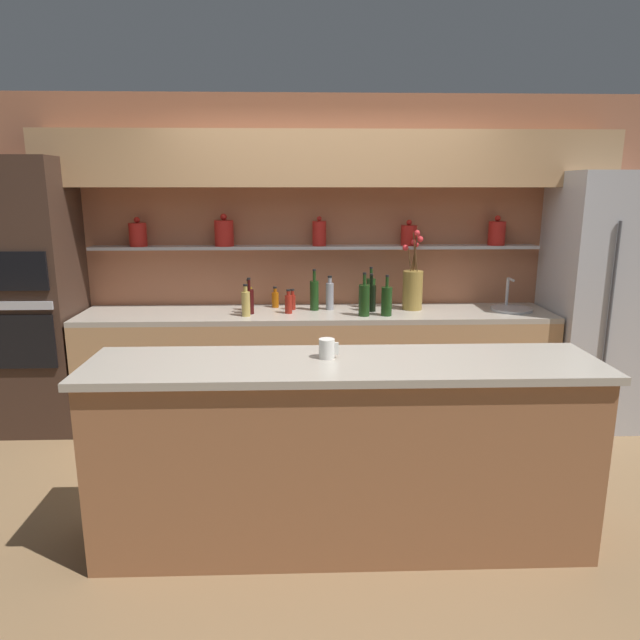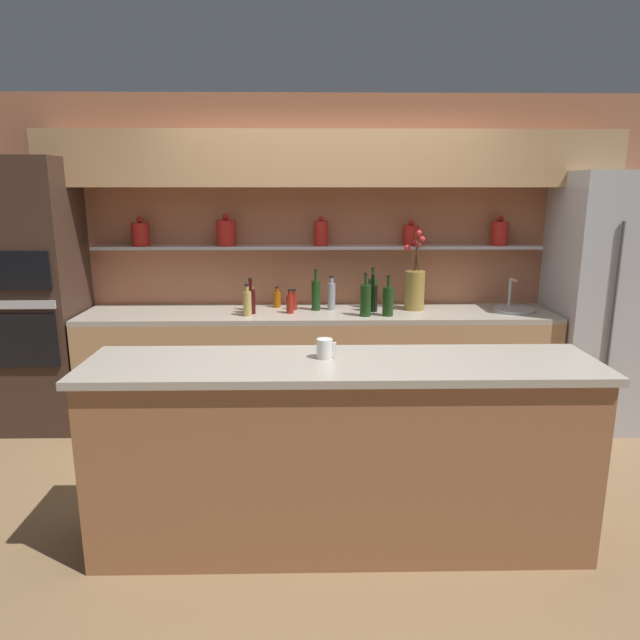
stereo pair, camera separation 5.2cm
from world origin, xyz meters
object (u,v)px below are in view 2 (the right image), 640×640
(bottle_sauce_0, at_px, (290,303))
(coffee_mug, at_px, (325,349))
(sink_fixture, at_px, (514,308))
(bottle_wine_4, at_px, (316,295))
(flower_vase, at_px, (415,287))
(bottle_wine_8, at_px, (251,301))
(bottle_spirit_7, at_px, (331,295))
(bottle_sauce_3, at_px, (277,299))
(bottle_wine_2, at_px, (388,301))
(bottle_wine_10, at_px, (373,293))
(oven_tower, at_px, (37,297))
(bottle_spirit_9, at_px, (247,303))
(bottle_wine_6, at_px, (373,298))
(bottle_wine_1, at_px, (365,300))
(refrigerator, at_px, (607,302))
(bottle_sauce_11, at_px, (294,301))
(bottle_oil_5, at_px, (251,298))

(bottle_sauce_0, height_order, coffee_mug, coffee_mug)
(sink_fixture, xyz_separation_m, bottle_wine_4, (-1.58, 0.06, 0.10))
(flower_vase, height_order, bottle_wine_8, flower_vase)
(flower_vase, distance_m, bottle_spirit_7, 0.67)
(bottle_sauce_3, bearing_deg, sink_fixture, -5.24)
(bottle_wine_2, distance_m, coffee_mug, 1.53)
(bottle_spirit_7, bearing_deg, bottle_wine_10, 9.58)
(oven_tower, relative_size, bottle_wine_10, 6.26)
(sink_fixture, distance_m, bottle_wine_2, 1.05)
(sink_fixture, xyz_separation_m, bottle_spirit_9, (-2.10, -0.15, 0.08))
(bottle_sauce_3, relative_size, bottle_wine_6, 0.57)
(bottle_wine_2, relative_size, coffee_mug, 3.08)
(bottle_wine_2, height_order, coffee_mug, bottle_wine_2)
(bottle_wine_1, bearing_deg, bottle_wine_8, 173.26)
(oven_tower, bearing_deg, bottle_wine_1, -3.50)
(refrigerator, height_order, bottle_sauce_11, refrigerator)
(bottle_wine_10, bearing_deg, sink_fixture, -6.65)
(bottle_sauce_0, xyz_separation_m, coffee_mug, (0.23, -1.54, 0.07))
(bottle_wine_4, height_order, bottle_wine_10, bottle_wine_10)
(bottle_spirit_9, xyz_separation_m, bottle_sauce_11, (0.35, 0.22, -0.03))
(flower_vase, relative_size, bottle_wine_10, 1.91)
(bottle_spirit_9, bearing_deg, coffee_mug, -69.19)
(bottle_wine_6, bearing_deg, coffee_mug, -104.82)
(bottle_sauce_3, distance_m, bottle_spirit_7, 0.45)
(sink_fixture, bearing_deg, bottle_sauce_3, 174.76)
(sink_fixture, relative_size, bottle_sauce_0, 1.70)
(bottle_oil_5, bearing_deg, flower_vase, 0.70)
(oven_tower, xyz_separation_m, bottle_wine_4, (2.17, 0.07, -0.00))
(bottle_sauce_11, bearing_deg, bottle_wine_10, 4.91)
(refrigerator, bearing_deg, bottle_wine_2, -176.23)
(sink_fixture, xyz_separation_m, bottle_spirit_7, (-1.45, 0.07, 0.09))
(oven_tower, bearing_deg, bottle_sauce_3, 5.70)
(oven_tower, xyz_separation_m, bottle_spirit_7, (2.30, 0.08, -0.01))
(oven_tower, height_order, bottle_sauce_11, oven_tower)
(bottle_wine_2, bearing_deg, bottle_wine_4, 158.09)
(bottle_sauce_3, bearing_deg, coffee_mug, -79.06)
(coffee_mug, bearing_deg, bottle_wine_10, 75.85)
(bottle_sauce_0, distance_m, bottle_spirit_9, 0.33)
(flower_vase, distance_m, bottle_oil_5, 1.31)
(refrigerator, bearing_deg, bottle_wine_10, 174.46)
(bottle_wine_4, bearing_deg, bottle_wine_6, -7.04)
(oven_tower, relative_size, bottle_oil_5, 8.28)
(bottle_wine_4, xyz_separation_m, bottle_wine_8, (-0.51, -0.12, -0.02))
(oven_tower, bearing_deg, bottle_wine_2, -3.20)
(bottle_sauce_0, bearing_deg, bottle_spirit_7, 21.75)
(bottle_wine_1, relative_size, bottle_spirit_7, 1.22)
(bottle_wine_10, bearing_deg, bottle_sauce_0, -164.23)
(bottle_sauce_3, bearing_deg, oven_tower, -174.30)
(bottle_sauce_0, bearing_deg, bottle_wine_10, 15.77)
(bottle_wine_4, distance_m, bottle_wine_6, 0.45)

